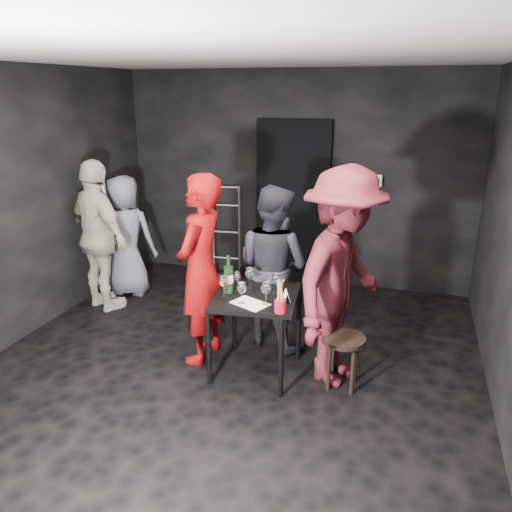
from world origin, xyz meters
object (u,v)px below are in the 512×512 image
(server_red, at_px, (200,253))
(stool, at_px, (343,346))
(bystander_cream, at_px, (98,225))
(tasting_table, at_px, (256,305))
(wine_bottle, at_px, (229,278))
(bystander_grey, at_px, (126,237))
(man_maroon, at_px, (344,250))
(hand_truck, at_px, (226,261))
(breadstick_cup, at_px, (280,297))
(woman_black, at_px, (273,261))

(server_red, bearing_deg, stool, 87.65)
(bystander_cream, bearing_deg, stool, -170.26)
(tasting_table, xyz_separation_m, wine_bottle, (-0.24, -0.01, 0.23))
(bystander_grey, height_order, wine_bottle, bystander_grey)
(stool, distance_m, bystander_cream, 3.07)
(bystander_cream, bearing_deg, wine_bottle, -178.17)
(server_red, distance_m, man_maroon, 1.29)
(hand_truck, distance_m, stool, 2.89)
(tasting_table, bearing_deg, bystander_grey, 148.35)
(breadstick_cup, bearing_deg, wine_bottle, 153.94)
(server_red, bearing_deg, hand_truck, -162.76)
(breadstick_cup, bearing_deg, hand_truck, 120.12)
(bystander_grey, distance_m, wine_bottle, 2.24)
(breadstick_cup, bearing_deg, man_maroon, 42.37)
(tasting_table, bearing_deg, hand_truck, 117.37)
(server_red, bearing_deg, bystander_cream, -112.21)
(tasting_table, relative_size, breadstick_cup, 2.53)
(server_red, distance_m, wine_bottle, 0.37)
(man_maroon, height_order, wine_bottle, man_maroon)
(bystander_grey, bearing_deg, server_red, 136.61)
(hand_truck, bearing_deg, stool, -54.44)
(hand_truck, xyz_separation_m, stool, (1.90, -2.17, 0.16))
(wine_bottle, bearing_deg, man_maroon, 7.46)
(woman_black, xyz_separation_m, breadstick_cup, (0.31, -0.86, 0.02))
(stool, relative_size, breadstick_cup, 1.59)
(tasting_table, xyz_separation_m, bystander_grey, (-2.08, 1.28, 0.09))
(hand_truck, height_order, stool, hand_truck)
(tasting_table, xyz_separation_m, server_red, (-0.56, 0.10, 0.39))
(hand_truck, height_order, woman_black, woman_black)
(tasting_table, height_order, bystander_cream, bystander_cream)
(wine_bottle, height_order, breadstick_cup, wine_bottle)
(stool, relative_size, woman_black, 0.27)
(stool, bearing_deg, breadstick_cup, -151.19)
(server_red, bearing_deg, wine_bottle, 72.94)
(tasting_table, height_order, bystander_grey, bystander_grey)
(man_maroon, bearing_deg, bystander_grey, 84.85)
(tasting_table, distance_m, server_red, 0.69)
(wine_bottle, relative_size, breadstick_cup, 1.15)
(hand_truck, xyz_separation_m, man_maroon, (1.84, -2.04, 0.97))
(bystander_cream, bearing_deg, man_maroon, -168.28)
(stool, height_order, bystander_cream, bystander_cream)
(hand_truck, bearing_deg, woman_black, -60.54)
(woman_black, distance_m, man_maroon, 0.93)
(hand_truck, distance_m, bystander_cream, 1.86)
(woman_black, relative_size, man_maroon, 0.73)
(wine_bottle, bearing_deg, hand_truck, 111.91)
(bystander_cream, height_order, bystander_grey, bystander_cream)
(hand_truck, xyz_separation_m, wine_bottle, (0.87, -2.17, 0.65))
(server_red, xyz_separation_m, wine_bottle, (0.31, -0.11, -0.16))
(stool, bearing_deg, tasting_table, 179.53)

